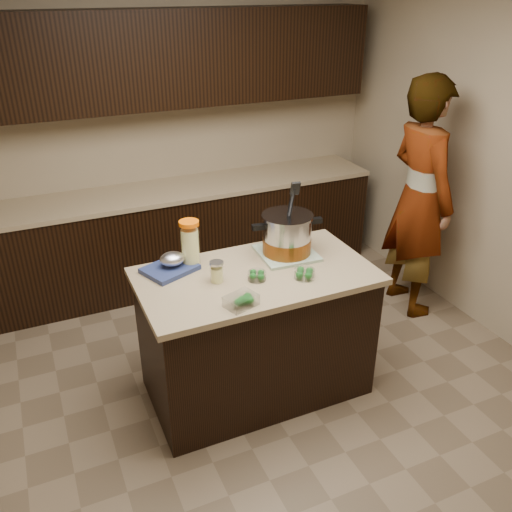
{
  "coord_description": "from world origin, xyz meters",
  "views": [
    {
      "loc": [
        -1.2,
        -2.67,
        2.51
      ],
      "look_at": [
        0.0,
        0.0,
        1.02
      ],
      "focal_mm": 38.0,
      "sensor_mm": 36.0,
      "label": 1
    }
  ],
  "objects_px": {
    "stock_pot": "(287,236)",
    "island": "(256,333)",
    "lemonade_pitcher": "(190,246)",
    "person": "(420,199)"
  },
  "relations": [
    {
      "from": "lemonade_pitcher",
      "to": "person",
      "type": "distance_m",
      "value": 1.99
    },
    {
      "from": "lemonade_pitcher",
      "to": "person",
      "type": "relative_size",
      "value": 0.16
    },
    {
      "from": "stock_pot",
      "to": "person",
      "type": "bearing_deg",
      "value": 22.19
    },
    {
      "from": "lemonade_pitcher",
      "to": "person",
      "type": "bearing_deg",
      "value": 6.33
    },
    {
      "from": "stock_pot",
      "to": "lemonade_pitcher",
      "type": "distance_m",
      "value": 0.63
    },
    {
      "from": "island",
      "to": "stock_pot",
      "type": "bearing_deg",
      "value": 27.87
    },
    {
      "from": "island",
      "to": "lemonade_pitcher",
      "type": "relative_size",
      "value": 4.85
    },
    {
      "from": "stock_pot",
      "to": "island",
      "type": "bearing_deg",
      "value": -143.55
    },
    {
      "from": "island",
      "to": "stock_pot",
      "type": "height_order",
      "value": "stock_pot"
    },
    {
      "from": "person",
      "to": "island",
      "type": "bearing_deg",
      "value": 110.71
    }
  ]
}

